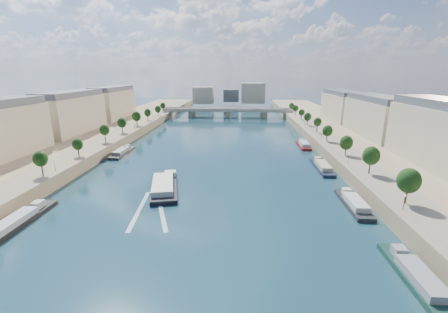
# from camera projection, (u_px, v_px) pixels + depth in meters

# --- Properties ---
(ground) EXTENTS (700.00, 700.00, 0.00)m
(ground) POSITION_uv_depth(u_px,v_px,m) (213.00, 163.00, 131.71)
(ground) COLOR #0B2733
(ground) RESTS_ON ground
(quay_left) EXTENTS (44.00, 520.00, 5.00)m
(quay_left) POSITION_uv_depth(u_px,v_px,m) (55.00, 155.00, 134.96)
(quay_left) COLOR #9E8460
(quay_left) RESTS_ON ground
(quay_right) EXTENTS (44.00, 520.00, 5.00)m
(quay_right) POSITION_uv_depth(u_px,v_px,m) (382.00, 160.00, 127.10)
(quay_right) COLOR #9E8460
(quay_right) RESTS_ON ground
(pave_left) EXTENTS (14.00, 520.00, 0.10)m
(pave_left) POSITION_uv_depth(u_px,v_px,m) (86.00, 150.00, 133.45)
(pave_left) COLOR gray
(pave_left) RESTS_ON quay_left
(pave_right) EXTENTS (14.00, 520.00, 0.10)m
(pave_right) POSITION_uv_depth(u_px,v_px,m) (347.00, 153.00, 127.23)
(pave_right) COLOR gray
(pave_right) RESTS_ON quay_right
(trees_left) EXTENTS (4.80, 268.80, 8.26)m
(trees_left) POSITION_uv_depth(u_px,v_px,m) (91.00, 137.00, 133.80)
(trees_left) COLOR #382B1E
(trees_left) RESTS_ON ground
(trees_right) EXTENTS (4.80, 268.80, 8.26)m
(trees_right) POSITION_uv_depth(u_px,v_px,m) (336.00, 136.00, 135.48)
(trees_right) COLOR #382B1E
(trees_right) RESTS_ON ground
(lamps_left) EXTENTS (0.36, 200.36, 4.28)m
(lamps_left) POSITION_uv_depth(u_px,v_px,m) (84.00, 149.00, 122.86)
(lamps_left) COLOR black
(lamps_left) RESTS_ON ground
(lamps_right) EXTENTS (0.36, 200.36, 4.28)m
(lamps_right) POSITION_uv_depth(u_px,v_px,m) (333.00, 144.00, 131.54)
(lamps_right) COLOR black
(lamps_right) RESTS_ON ground
(buildings_left) EXTENTS (16.00, 226.00, 23.20)m
(buildings_left) POSITION_uv_depth(u_px,v_px,m) (39.00, 120.00, 143.43)
(buildings_left) COLOR #C0B693
(buildings_left) RESTS_ON ground
(buildings_right) EXTENTS (16.00, 226.00, 23.20)m
(buildings_right) POSITION_uv_depth(u_px,v_px,m) (404.00, 123.00, 134.15)
(buildings_right) COLOR #C0B693
(buildings_right) RESTS_ON ground
(skyline) EXTENTS (79.00, 42.00, 22.00)m
(skyline) POSITION_uv_depth(u_px,v_px,m) (234.00, 94.00, 338.56)
(skyline) COLOR #C0B693
(skyline) RESTS_ON ground
(bridge) EXTENTS (112.00, 12.00, 8.15)m
(bridge) POSITION_uv_depth(u_px,v_px,m) (228.00, 111.00, 264.21)
(bridge) COLOR #C1B79E
(bridge) RESTS_ON ground
(tour_barge) EXTENTS (14.34, 29.75, 3.89)m
(tour_barge) POSITION_uv_depth(u_px,v_px,m) (164.00, 186.00, 101.97)
(tour_barge) COLOR black
(tour_barge) RESTS_ON ground
(wake) EXTENTS (13.29, 25.99, 0.04)m
(wake) POSITION_uv_depth(u_px,v_px,m) (150.00, 210.00, 86.33)
(wake) COLOR silver
(wake) RESTS_ON ground
(moored_barges_right) EXTENTS (5.00, 166.61, 3.60)m
(moored_barges_right) POSITION_uv_depth(u_px,v_px,m) (354.00, 204.00, 88.01)
(moored_barges_right) COLOR black
(moored_barges_right) RESTS_ON ground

